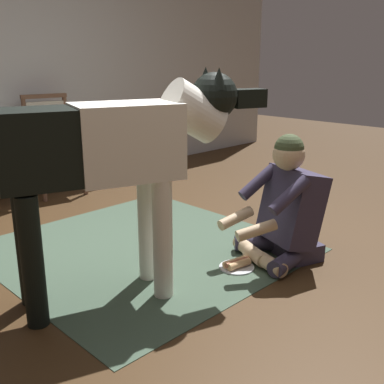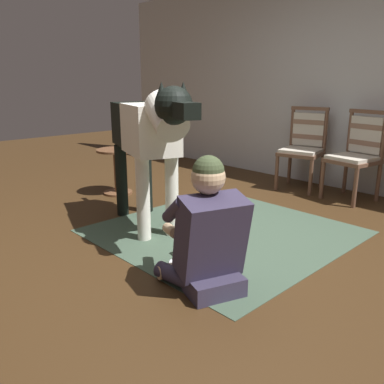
% 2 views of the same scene
% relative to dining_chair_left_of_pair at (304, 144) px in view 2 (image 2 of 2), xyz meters
% --- Properties ---
extents(ground_plane, '(14.14, 14.14, 0.00)m').
position_rel_dining_chair_left_of_pair_xyz_m(ground_plane, '(0.41, -2.17, -0.54)').
color(ground_plane, '#3C2714').
extents(back_wall, '(8.17, 0.10, 2.60)m').
position_rel_dining_chair_left_of_pair_xyz_m(back_wall, '(0.41, 0.37, 0.76)').
color(back_wall, '#B7B9BB').
rests_on(back_wall, ground).
extents(area_rug, '(1.92, 1.95, 0.01)m').
position_rel_dining_chair_left_of_pair_xyz_m(area_rug, '(0.35, -1.82, -0.54)').
color(area_rug, '#3D503F').
rests_on(area_rug, ground).
extents(dining_chair_left_of_pair, '(0.54, 0.54, 0.98)m').
position_rel_dining_chair_left_of_pair_xyz_m(dining_chair_left_of_pair, '(0.00, 0.00, 0.00)').
color(dining_chair_left_of_pair, brown).
rests_on(dining_chair_left_of_pair, ground).
extents(dining_chair_right_of_pair, '(0.53, 0.53, 0.98)m').
position_rel_dining_chair_left_of_pair_xyz_m(dining_chair_right_of_pair, '(0.67, 0.00, 0.00)').
color(dining_chair_right_of_pair, brown).
rests_on(dining_chair_right_of_pair, ground).
extents(person_sitting_on_floor, '(0.73, 0.60, 0.86)m').
position_rel_dining_chair_left_of_pair_xyz_m(person_sitting_on_floor, '(0.93, -2.63, -0.19)').
color(person_sitting_on_floor, '#332E44').
rests_on(person_sitting_on_floor, ground).
extents(large_dog, '(1.65, 0.73, 1.28)m').
position_rel_dining_chair_left_of_pair_xyz_m(large_dog, '(-0.15, -2.24, 0.31)').
color(large_dog, white).
rests_on(large_dog, ground).
extents(hot_dog_on_plate, '(0.23, 0.23, 0.06)m').
position_rel_dining_chair_left_of_pair_xyz_m(hot_dog_on_plate, '(0.58, -2.50, -0.52)').
color(hot_dog_on_plate, silver).
rests_on(hot_dog_on_plate, ground).
extents(round_side_table, '(0.45, 0.45, 0.53)m').
position_rel_dining_chair_left_of_pair_xyz_m(round_side_table, '(-1.34, -1.81, -0.22)').
color(round_side_table, brown).
rests_on(round_side_table, ground).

